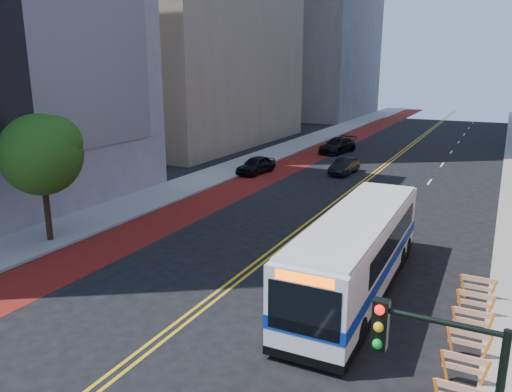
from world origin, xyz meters
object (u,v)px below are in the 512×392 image
object	(u,v)px
street_tree	(42,152)
car_b	(344,166)
car_c	(338,145)
car_a	(256,165)
transit_bus	(358,251)

from	to	relation	value
street_tree	car_b	distance (m)	25.82
street_tree	car_b	size ratio (longest dim) A/B	1.60
street_tree	car_b	xyz separation A→B (m)	(8.90, 23.87, -4.22)
street_tree	car_c	world-z (taller)	street_tree
car_a	car_c	size ratio (longest dim) A/B	0.80
car_a	car_b	world-z (taller)	car_a
car_a	car_c	distance (m)	13.80
car_c	transit_bus	bearing A→B (deg)	-60.50
street_tree	car_a	distance (m)	21.06
street_tree	car_c	bearing A→B (deg)	81.57
car_c	car_b	bearing A→B (deg)	-58.63
street_tree	transit_bus	xyz separation A→B (m)	(16.23, 1.45, -3.14)
car_b	car_a	bearing A→B (deg)	-151.07
car_a	car_c	bearing A→B (deg)	83.82
transit_bus	car_c	distance (m)	34.44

